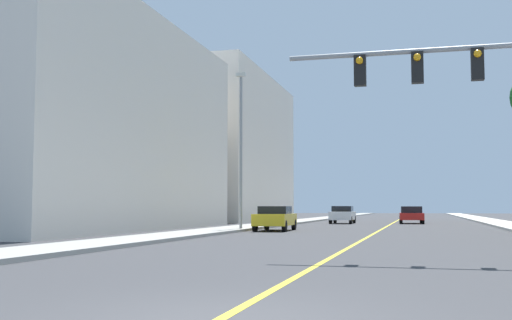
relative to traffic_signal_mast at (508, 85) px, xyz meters
name	(u,v)px	position (x,y,z in m)	size (l,w,h in m)	color
ground	(390,225)	(-4.60, 32.37, -4.49)	(192.00, 192.00, 0.00)	#38383A
sidewalk_left	(281,223)	(-13.10, 32.37, -4.41)	(2.68, 168.00, 0.15)	#9E9B93
sidewalk_right	(508,225)	(3.89, 32.37, -4.41)	(2.68, 168.00, 0.15)	beige
lane_marking_center	(390,225)	(-4.60, 32.37, -4.49)	(0.16, 144.00, 0.01)	yellow
building_left_near	(75,126)	(-22.77, 17.26, 1.88)	(11.71, 25.55, 12.73)	silver
building_left_far	(212,150)	(-23.24, 44.87, 2.87)	(12.65, 23.39, 14.71)	silver
traffic_signal_mast	(508,85)	(0.00, 0.00, 0.00)	(8.76, 0.36, 5.97)	gray
street_lamp	(241,143)	(-12.26, 17.73, 0.61)	(0.56, 0.28, 9.04)	gray
car_red	(411,215)	(-3.04, 37.18, -3.75)	(2.11, 4.51, 1.43)	red
car_white	(343,214)	(-8.58, 35.59, -3.73)	(1.85, 3.90, 1.45)	white
car_yellow	(275,218)	(-10.41, 18.53, -3.75)	(2.02, 4.38, 1.41)	gold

